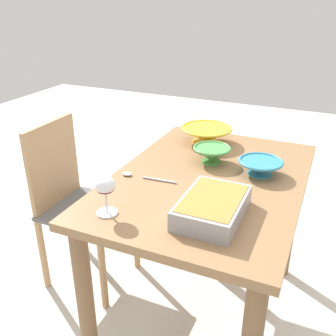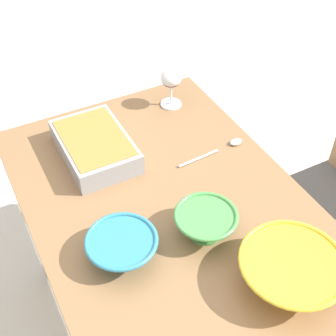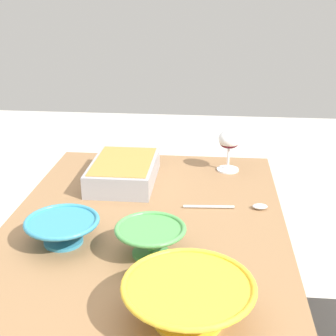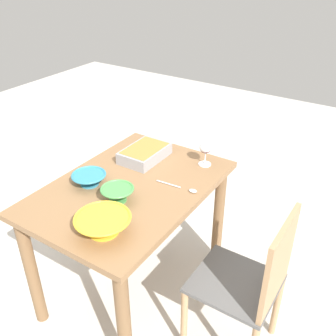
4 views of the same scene
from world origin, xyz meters
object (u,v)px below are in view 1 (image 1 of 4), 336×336
casserole_dish (213,206)px  serving_bowl (260,166)px  wine_glass (105,188)px  dining_table (207,206)px  serving_spoon (138,176)px  small_bowl (206,134)px  mixing_bowl (212,154)px  chair (74,199)px

casserole_dish → serving_bowl: (0.40, -0.08, -0.00)m
wine_glass → serving_bowl: (0.54, -0.43, -0.06)m
dining_table → serving_spoon: bearing=114.8°
small_bowl → serving_bowl: size_ratio=1.39×
serving_spoon → mixing_bowl: bearing=-40.7°
dining_table → mixing_bowl: bearing=14.1°
mixing_bowl → serving_bowl: (-0.04, -0.23, -0.01)m
dining_table → casserole_dish: size_ratio=3.66×
dining_table → small_bowl: size_ratio=4.25×
dining_table → serving_spoon: size_ratio=4.53×
dining_table → chair: chair is taller
dining_table → chair: 0.76m
mixing_bowl → serving_bowl: size_ratio=0.91×
wine_glass → casserole_dish: size_ratio=0.48×
casserole_dish → serving_bowl: bearing=-11.5°
wine_glass → mixing_bowl: wine_glass is taller
chair → serving_spoon: 0.58m
small_bowl → chair: bearing=120.1°
serving_bowl → small_bowl: bearing=51.6°
wine_glass → dining_table: bearing=-29.0°
chair → serving_spoon: bearing=-107.4°
wine_glass → serving_spoon: size_ratio=0.59×
dining_table → wine_glass: size_ratio=7.62×
wine_glass → casserole_dish: bearing=-68.8°
mixing_bowl → serving_bowl: mixing_bowl is taller
serving_bowl → serving_spoon: bearing=117.2°
chair → mixing_bowl: (0.12, -0.71, 0.34)m
chair → casserole_dish: (-0.31, -0.85, 0.33)m
casserole_dish → serving_bowl: size_ratio=1.61×
dining_table → casserole_dish: 0.36m
mixing_bowl → chair: bearing=99.9°
dining_table → mixing_bowl: size_ratio=6.45×
casserole_dish → serving_bowl: 0.41m
chair → serving_spoon: chair is taller
mixing_bowl → casserole_dish: bearing=-161.5°
dining_table → small_bowl: (0.37, 0.14, 0.19)m
chair → casserole_dish: chair is taller
wine_glass → small_bowl: size_ratio=0.56×
casserole_dish → mixing_bowl: size_ratio=1.76×
chair → serving_bowl: (0.09, -0.94, 0.33)m
chair → mixing_bowl: bearing=-80.1°
casserole_dish → small_bowl: bearing=20.6°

